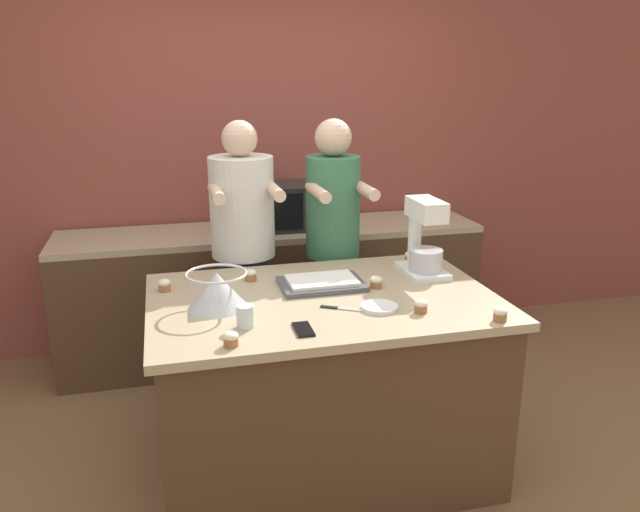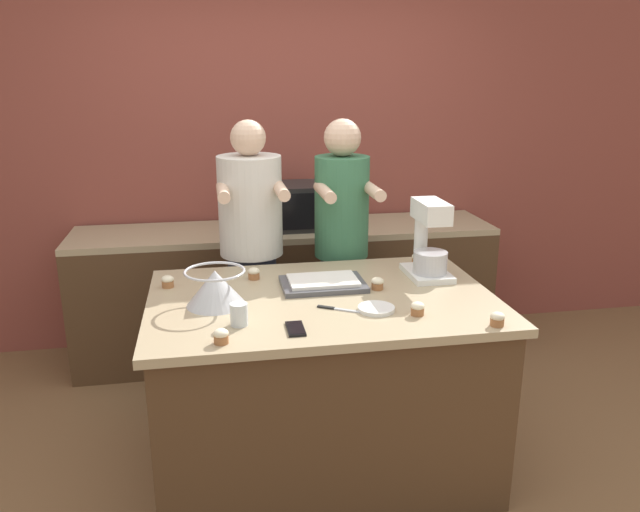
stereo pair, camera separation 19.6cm
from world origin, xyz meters
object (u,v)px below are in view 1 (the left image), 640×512
Objects in this scene: drinking_glass at (245,316)px; cupcake_4 at (164,285)px; person_left at (244,263)px; cupcake_5 at (376,282)px; cupcake_2 at (410,257)px; small_plate at (379,307)px; baking_tray at (322,283)px; cupcake_0 at (231,339)px; microwave_oven at (280,206)px; knife at (341,309)px; cupcake_1 at (500,314)px; cupcake_3 at (251,275)px; stand_mixer at (424,242)px; person_right at (333,254)px; mixing_bowl at (217,289)px; cupcake_6 at (421,306)px; cell_phone at (303,329)px.

drinking_glass is 1.59× the size of cupcake_4.
person_left is 0.87m from cupcake_5.
drinking_glass is at bearing -146.00° from cupcake_2.
cupcake_4 reaches higher than small_plate.
cupcake_0 is (-0.51, -0.57, 0.01)m from baking_tray.
microwave_oven is 2.79× the size of small_plate.
knife is at bearing -88.56° from baking_tray.
cupcake_5 is (0.68, 0.32, -0.02)m from drinking_glass.
cupcake_1 and cupcake_2 have the same top height.
cupcake_3 is at bearing 140.44° from cupcake_1.
stand_mixer is 0.57m from baking_tray.
mixing_bowl is (-0.74, -0.75, 0.11)m from person_right.
microwave_oven is at bearing 119.49° from cupcake_2.
mixing_bowl is at bearing 163.37° from knife.
person_right is 0.63m from baking_tray.
microwave_oven reaches higher than baking_tray.
cupcake_6 is (0.33, -0.43, 0.01)m from baking_tray.
cupcake_0 is (-0.73, -1.16, 0.05)m from person_right.
cupcake_3 is (-0.89, -0.09, 0.00)m from cupcake_2.
drinking_glass is at bearing 169.28° from cupcake_1.
cupcake_0 is at bearing -115.24° from drinking_glass.
person_right reaches higher than knife.
microwave_oven is at bearing 114.19° from stand_mixer.
person_left reaches higher than cupcake_5.
person_left is at bearing 94.94° from cell_phone.
baking_tray is 6.77× the size of cupcake_0.
person_right is 1.26m from cupcake_1.
microwave_oven is 1.34m from cupcake_4.
small_plate reaches higher than cell_phone.
small_plate is (-0.38, -0.41, -0.16)m from stand_mixer.
cupcake_5 reaches higher than knife.
person_right is at bearing 92.50° from cupcake_5.
person_right is 27.86× the size of cupcake_6.
drinking_glass is (-0.65, -1.00, 0.07)m from person_right.
microwave_oven reaches higher than cupcake_6.
cupcake_1 is at bearing -1.57° from cupcake_0.
cupcake_1 and cupcake_4 have the same top height.
cupcake_6 is at bearing -58.34° from person_left.
person_left is at bearing 46.74° from cupcake_4.
cupcake_2 is at bearing 21.25° from mixing_bowl.
cupcake_6 is at bearing 9.44° from cupcake_0.
stand_mixer is at bearing 25.38° from drinking_glass.
cupcake_5 is at bearing 103.45° from cupcake_6.
microwave_oven is at bearing 82.18° from cell_phone.
baking_tray is 0.31m from knife.
cupcake_2 is (0.56, 0.58, 0.03)m from knife.
cupcake_5 is at bearing -24.37° from cupcake_3.
cell_phone is at bearing -135.42° from cupcake_2.
person_left is 0.96m from knife.
cupcake_5 is 0.36m from cupcake_6.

